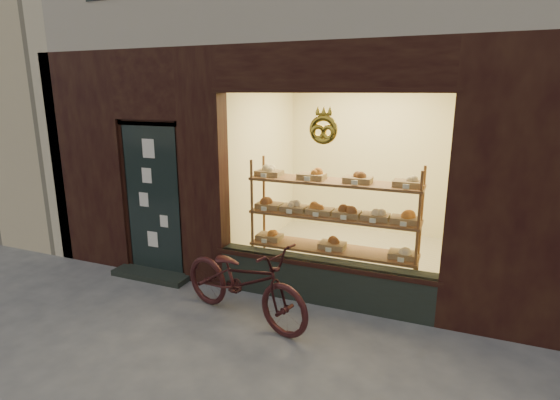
% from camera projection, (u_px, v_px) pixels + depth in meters
% --- Properties ---
extents(ground, '(90.00, 90.00, 0.00)m').
position_uv_depth(ground, '(199.00, 398.00, 3.75)').
color(ground, '#4E5056').
extents(display_shelf, '(2.20, 0.45, 1.70)m').
position_uv_depth(display_shelf, '(333.00, 225.00, 5.66)').
color(display_shelf, brown).
rests_on(display_shelf, ground).
extents(bicycle, '(1.92, 1.11, 0.95)m').
position_uv_depth(bicycle, '(244.00, 280.00, 4.96)').
color(bicycle, black).
rests_on(bicycle, ground).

